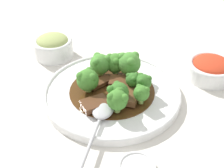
# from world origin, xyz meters

# --- Properties ---
(ground_plane) EXTENTS (4.00, 4.00, 0.00)m
(ground_plane) POSITION_xyz_m (0.00, 0.00, 0.00)
(ground_plane) COLOR silver
(main_plate) EXTENTS (0.32, 0.32, 0.02)m
(main_plate) POSITION_xyz_m (0.00, 0.00, 0.01)
(main_plate) COLOR white
(main_plate) RESTS_ON ground_plane
(beef_strip_0) EXTENTS (0.06, 0.04, 0.01)m
(beef_strip_0) POSITION_xyz_m (0.02, -0.03, 0.02)
(beef_strip_0) COLOR #56331E
(beef_strip_0) RESTS_ON main_plate
(beef_strip_1) EXTENTS (0.06, 0.05, 0.01)m
(beef_strip_1) POSITION_xyz_m (0.05, 0.05, 0.03)
(beef_strip_1) COLOR #56331E
(beef_strip_1) RESTS_ON main_plate
(beef_strip_2) EXTENTS (0.07, 0.06, 0.01)m
(beef_strip_2) POSITION_xyz_m (-0.03, -0.01, 0.03)
(beef_strip_2) COLOR #56331E
(beef_strip_2) RESTS_ON main_plate
(beef_strip_3) EXTENTS (0.06, 0.07, 0.02)m
(beef_strip_3) POSITION_xyz_m (-0.03, 0.04, 0.03)
(beef_strip_3) COLOR brown
(beef_strip_3) RESTS_ON main_plate
(broccoli_floret_0) EXTENTS (0.05, 0.05, 0.05)m
(broccoli_floret_0) POSITION_xyz_m (0.05, -0.01, 0.05)
(broccoli_floret_0) COLOR #8EB756
(broccoli_floret_0) RESTS_ON main_plate
(broccoli_floret_1) EXTENTS (0.05, 0.05, 0.05)m
(broccoli_floret_1) POSITION_xyz_m (0.01, -0.07, 0.05)
(broccoli_floret_1) COLOR #7FA84C
(broccoli_floret_1) RESTS_ON main_plate
(broccoli_floret_2) EXTENTS (0.05, 0.05, 0.05)m
(broccoli_floret_2) POSITION_xyz_m (-0.03, -0.06, 0.05)
(broccoli_floret_2) COLOR #8EB756
(broccoli_floret_2) RESTS_ON main_plate
(broccoli_floret_3) EXTENTS (0.04, 0.04, 0.05)m
(broccoli_floret_3) POSITION_xyz_m (0.01, 0.07, 0.05)
(broccoli_floret_3) COLOR #7FA84C
(broccoli_floret_3) RESTS_ON main_plate
(broccoli_floret_4) EXTENTS (0.03, 0.03, 0.04)m
(broccoli_floret_4) POSITION_xyz_m (-0.05, 0.06, 0.05)
(broccoli_floret_4) COLOR #7FA84C
(broccoli_floret_4) RESTS_ON main_plate
(broccoli_floret_5) EXTENTS (0.05, 0.05, 0.06)m
(broccoli_floret_5) POSITION_xyz_m (-0.05, -0.04, 0.06)
(broccoli_floret_5) COLOR #7FA84C
(broccoli_floret_5) RESTS_ON main_plate
(broccoli_floret_6) EXTENTS (0.04, 0.04, 0.05)m
(broccoli_floret_6) POSITION_xyz_m (0.00, 0.05, 0.05)
(broccoli_floret_6) COLOR #8EB756
(broccoli_floret_6) RESTS_ON main_plate
(broccoli_floret_7) EXTENTS (0.04, 0.04, 0.05)m
(broccoli_floret_7) POSITION_xyz_m (-0.06, 0.03, 0.05)
(broccoli_floret_7) COLOR #7FA84C
(broccoli_floret_7) RESTS_ON main_plate
(broccoli_floret_8) EXTENTS (0.03, 0.03, 0.04)m
(broccoli_floret_8) POSITION_xyz_m (-0.04, 0.01, 0.05)
(broccoli_floret_8) COLOR #8EB756
(broccoli_floret_8) RESTS_ON main_plate
(serving_spoon) EXTENTS (0.13, 0.20, 0.01)m
(serving_spoon) POSITION_xyz_m (0.05, 0.08, 0.03)
(serving_spoon) COLOR #B7B7BC
(serving_spoon) RESTS_ON main_plate
(side_bowl_kimchi) EXTENTS (0.12, 0.12, 0.05)m
(side_bowl_kimchi) POSITION_xyz_m (-0.26, -0.00, 0.03)
(side_bowl_kimchi) COLOR white
(side_bowl_kimchi) RESTS_ON ground_plane
(side_bowl_appetizer) EXTENTS (0.11, 0.11, 0.06)m
(side_bowl_appetizer) POSITION_xyz_m (0.10, -0.22, 0.03)
(side_bowl_appetizer) COLOR white
(side_bowl_appetizer) RESTS_ON ground_plane
(sauce_dish) EXTENTS (0.07, 0.07, 0.01)m
(sauce_dish) POSITION_xyz_m (0.02, 0.21, 0.01)
(sauce_dish) COLOR white
(sauce_dish) RESTS_ON ground_plane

